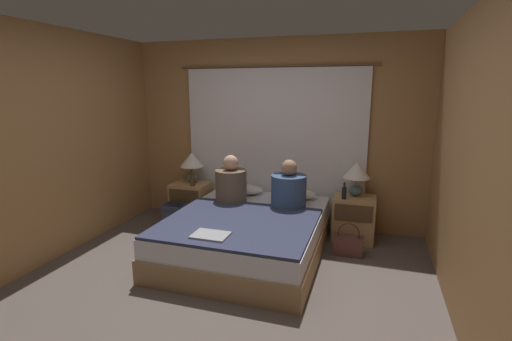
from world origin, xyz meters
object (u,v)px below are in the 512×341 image
(person_left_in_bed, at_px, (231,184))
(laptop_on_bed, at_px, (211,235))
(nightstand_left, at_px, (191,202))
(beer_bottle_on_right_stand, at_px, (344,193))
(pillow_right, at_px, (294,194))
(nightstand_right, at_px, (354,218))
(person_right_in_bed, at_px, (289,189))
(pillow_left, at_px, (242,189))
(lamp_left, at_px, (192,162))
(lamp_right, at_px, (357,173))
(backpack_on_floor, at_px, (175,215))
(beer_bottle_on_left_stand, at_px, (193,179))
(handbag_on_floor, at_px, (348,245))
(bed, at_px, (248,234))

(person_left_in_bed, relative_size, laptop_on_bed, 1.74)
(nightstand_left, xyz_separation_m, person_left_in_bed, (0.76, -0.36, 0.41))
(laptop_on_bed, bearing_deg, beer_bottle_on_right_stand, 51.76)
(pillow_right, bearing_deg, nightstand_right, -2.19)
(person_right_in_bed, bearing_deg, pillow_left, 151.93)
(lamp_left, relative_size, person_left_in_bed, 0.72)
(lamp_right, bearing_deg, lamp_left, 180.00)
(pillow_right, bearing_deg, backpack_on_floor, -164.68)
(nightstand_right, height_order, person_left_in_bed, person_left_in_bed)
(pillow_right, relative_size, laptop_on_bed, 1.66)
(lamp_right, xyz_separation_m, pillow_right, (-0.76, -0.04, -0.32))
(beer_bottle_on_left_stand, bearing_deg, person_right_in_bed, -9.80)
(person_right_in_bed, relative_size, handbag_on_floor, 1.54)
(nightstand_right, height_order, handbag_on_floor, nightstand_right)
(nightstand_left, relative_size, beer_bottle_on_left_stand, 2.30)
(beer_bottle_on_left_stand, relative_size, backpack_on_floor, 0.68)
(lamp_right, bearing_deg, person_right_in_bed, -150.43)
(beer_bottle_on_right_stand, bearing_deg, nightstand_left, 176.80)
(pillow_left, xyz_separation_m, person_right_in_bed, (0.73, -0.39, 0.16))
(lamp_right, height_order, backpack_on_floor, lamp_right)
(nightstand_left, relative_size, backpack_on_floor, 1.55)
(beer_bottle_on_left_stand, bearing_deg, bed, -33.00)
(bed, height_order, handbag_on_floor, bed)
(person_left_in_bed, distance_m, beer_bottle_on_right_stand, 1.38)
(lamp_left, height_order, lamp_right, same)
(person_right_in_bed, bearing_deg, bed, -131.17)
(bed, distance_m, handbag_on_floor, 1.14)
(person_left_in_bed, bearing_deg, nightstand_right, 13.58)
(handbag_on_floor, bearing_deg, laptop_on_bed, -138.73)
(lamp_right, relative_size, person_right_in_bed, 0.74)
(pillow_right, height_order, handbag_on_floor, pillow_right)
(bed, height_order, lamp_left, lamp_left)
(nightstand_right, relative_size, pillow_left, 0.97)
(nightstand_left, height_order, lamp_right, lamp_right)
(laptop_on_bed, height_order, handbag_on_floor, laptop_on_bed)
(lamp_left, height_order, handbag_on_floor, lamp_left)
(person_left_in_bed, bearing_deg, pillow_left, 88.96)
(beer_bottle_on_left_stand, distance_m, handbag_on_floor, 2.21)
(person_left_in_bed, bearing_deg, lamp_left, 150.60)
(pillow_right, xyz_separation_m, beer_bottle_on_left_stand, (-1.38, -0.15, 0.13))
(bed, relative_size, person_right_in_bed, 3.51)
(backpack_on_floor, relative_size, handbag_on_floor, 0.94)
(nightstand_left, relative_size, pillow_right, 0.97)
(bed, distance_m, backpack_on_floor, 1.23)
(beer_bottle_on_right_stand, bearing_deg, lamp_right, 56.06)
(nightstand_right, distance_m, laptop_on_bed, 1.98)
(pillow_left, relative_size, beer_bottle_on_right_stand, 2.76)
(person_left_in_bed, xyz_separation_m, handbag_on_floor, (1.46, -0.11, -0.57))
(backpack_on_floor, bearing_deg, handbag_on_floor, -2.04)
(lamp_right, relative_size, beer_bottle_on_right_stand, 2.08)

